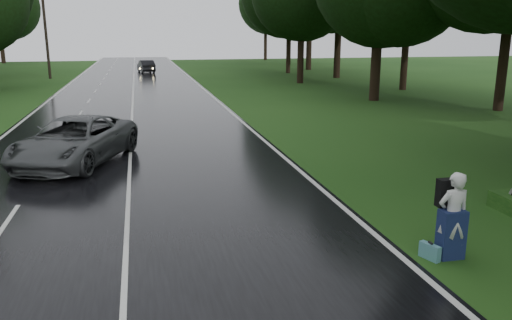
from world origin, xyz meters
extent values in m
plane|color=#214915|center=(0.00, 0.00, 0.00)|extent=(160.00, 160.00, 0.00)
cube|color=black|center=(0.00, 20.00, 0.02)|extent=(12.00, 140.00, 0.04)
cube|color=silver|center=(0.00, 20.00, 0.04)|extent=(0.12, 140.00, 0.01)
imported|color=#444749|center=(-1.92, 7.87, 0.88)|extent=(4.82, 6.65, 1.68)
imported|color=black|center=(1.43, 51.49, 0.76)|extent=(2.15, 4.57, 1.45)
imported|color=silver|center=(6.85, -2.39, 0.96)|extent=(0.71, 0.47, 1.92)
cube|color=navy|center=(6.85, -2.39, 0.54)|extent=(0.54, 0.37, 1.08)
cube|color=black|center=(6.84, -2.11, 1.38)|extent=(0.44, 0.24, 0.62)
cube|color=teal|center=(6.38, -2.38, 0.17)|extent=(0.30, 0.51, 0.35)
camera|label=1|loc=(0.48, -11.44, 4.76)|focal=35.84mm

